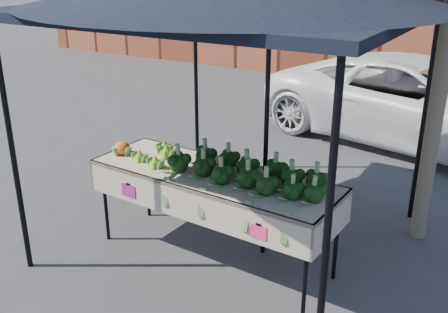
% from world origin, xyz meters
% --- Properties ---
extents(ground, '(90.00, 90.00, 0.00)m').
position_xyz_m(ground, '(0.00, 0.00, 0.00)').
color(ground, '#353538').
extents(table, '(2.44, 0.92, 0.90)m').
position_xyz_m(table, '(0.00, -0.10, 0.45)').
color(table, '#BAA990').
rests_on(table, ground).
extents(canopy, '(3.16, 3.16, 2.74)m').
position_xyz_m(canopy, '(0.02, 0.32, 1.37)').
color(canopy, black).
rests_on(canopy, ground).
extents(broccoli_heap, '(1.51, 0.54, 0.23)m').
position_xyz_m(broccoli_heap, '(0.36, -0.08, 1.01)').
color(broccoli_heap, black).
rests_on(broccoli_heap, table).
extents(romanesco_cluster, '(0.40, 0.54, 0.17)m').
position_xyz_m(romanesco_cluster, '(-0.66, -0.07, 0.99)').
color(romanesco_cluster, '#7DAF24').
rests_on(romanesco_cluster, table).
extents(cauliflower_pair, '(0.17, 0.17, 0.16)m').
position_xyz_m(cauliflower_pair, '(-1.05, -0.15, 0.98)').
color(cauliflower_pair, orange).
rests_on(cauliflower_pair, table).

